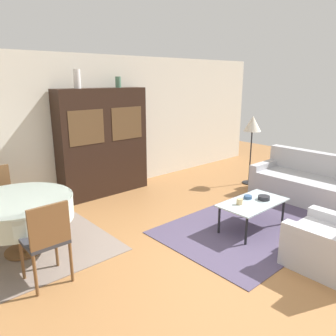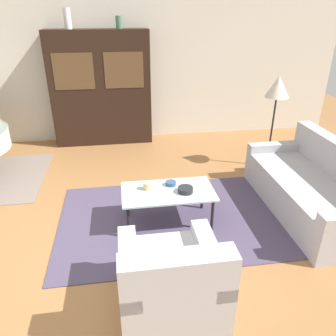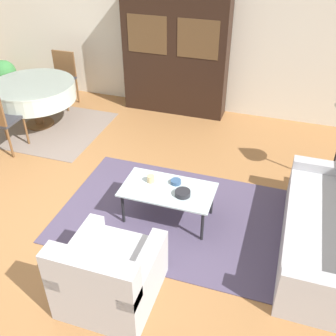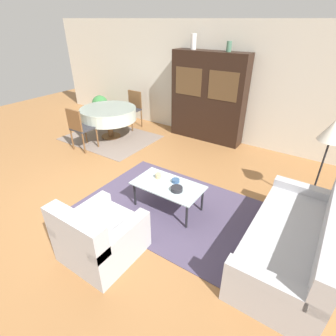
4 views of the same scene
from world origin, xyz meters
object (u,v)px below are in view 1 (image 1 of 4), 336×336
object	(u,v)px
cup	(240,202)
bowl_small	(248,197)
display_cabinet	(103,143)
floor_lamp	(252,127)
armchair	(335,245)
dining_chair_near	(47,237)
couch	(310,184)
vase_tall	(77,79)
vase_short	(118,82)
bowl	(264,198)
dining_table	(18,210)
coffee_table	(253,204)

from	to	relation	value
cup	bowl_small	size ratio (longest dim) A/B	0.72
display_cabinet	floor_lamp	world-z (taller)	display_cabinet
armchair	dining_chair_near	world-z (taller)	dining_chair_near
couch	floor_lamp	bearing A→B (deg)	-0.11
display_cabinet	bowl_small	world-z (taller)	display_cabinet
vase_tall	vase_short	xyz separation A→B (m)	(0.86, 0.00, -0.06)
display_cabinet	dining_chair_near	size ratio (longest dim) A/B	2.13
dining_chair_near	vase_tall	xyz separation A→B (m)	(1.61, 2.22, 1.67)
bowl	bowl_small	distance (m)	0.24
floor_lamp	dining_table	bearing A→B (deg)	177.13
floor_lamp	bowl_small	xyz separation A→B (m)	(-1.84, -1.24, -0.78)
dining_chair_near	display_cabinet	bearing A→B (deg)	47.08
display_cabinet	bowl	bearing A→B (deg)	-71.18
couch	floor_lamp	world-z (taller)	floor_lamp
floor_lamp	bowl_small	bearing A→B (deg)	-146.12
floor_lamp	armchair	bearing A→B (deg)	-127.76
cup	bowl	xyz separation A→B (m)	(0.44, -0.13, -0.01)
cup	bowl	bearing A→B (deg)	-16.87
vase_short	dining_table	bearing A→B (deg)	-151.99
bowl	bowl_small	xyz separation A→B (m)	(-0.14, 0.19, -0.01)
bowl	vase_short	xyz separation A→B (m)	(-0.62, 2.98, 1.70)
couch	dining_table	xyz separation A→B (m)	(-4.78, 1.61, 0.31)
armchair	dining_table	world-z (taller)	armchair
dining_table	bowl	distance (m)	3.51
armchair	bowl_small	world-z (taller)	armchair
coffee_table	bowl	size ratio (longest dim) A/B	6.11
dining_chair_near	vase_short	xyz separation A→B (m)	(2.46, 2.22, 1.61)
cup	display_cabinet	bearing A→B (deg)	101.47
couch	display_cabinet	world-z (taller)	display_cabinet
couch	dining_table	bearing A→B (deg)	71.37
couch	vase_tall	bearing A→B (deg)	47.34
dining_chair_near	floor_lamp	distance (m)	4.87
couch	vase_tall	xyz separation A→B (m)	(-3.17, 2.92, 1.93)
coffee_table	vase_short	size ratio (longest dim) A/B	5.27
vase_short	bowl	bearing A→B (deg)	-78.34
dining_chair_near	bowl_small	xyz separation A→B (m)	(2.94, -0.57, -0.10)
bowl_small	bowl	bearing A→B (deg)	-53.61
display_cabinet	bowl	size ratio (longest dim) A/B	11.59
couch	vase_tall	distance (m)	4.72
dining_chair_near	armchair	bearing A→B (deg)	-36.33
coffee_table	vase_short	bearing A→B (deg)	98.14
bowl_small	vase_short	size ratio (longest dim) A/B	0.60
floor_lamp	vase_short	bearing A→B (deg)	146.21
bowl	dining_chair_near	bearing A→B (deg)	166.10
coffee_table	dining_table	bearing A→B (deg)	150.80
floor_lamp	vase_tall	world-z (taller)	vase_tall
bowl_small	vase_tall	world-z (taller)	vase_tall
armchair	bowl	xyz separation A→B (m)	(0.36, 1.23, 0.17)
floor_lamp	vase_short	distance (m)	2.94
dining_table	bowl	xyz separation A→B (m)	(3.08, -1.67, -0.14)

